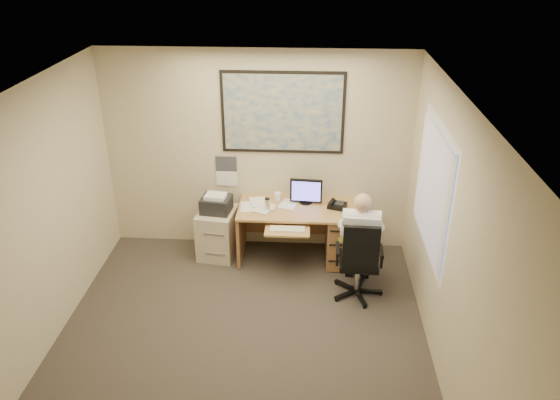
# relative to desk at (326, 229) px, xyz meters

# --- Properties ---
(room_shell) EXTENTS (4.00, 4.50, 2.70)m
(room_shell) POSITION_rel_desk_xyz_m (-0.92, -1.90, 0.91)
(room_shell) COLOR #36302A
(room_shell) RESTS_ON ground
(desk) EXTENTS (1.60, 0.97, 1.08)m
(desk) POSITION_rel_desk_xyz_m (0.00, 0.00, 0.00)
(desk) COLOR tan
(desk) RESTS_ON ground
(world_map) EXTENTS (1.56, 0.03, 1.06)m
(world_map) POSITION_rel_desk_xyz_m (-0.59, 0.33, 1.46)
(world_map) COLOR #1E4C93
(world_map) RESTS_ON room_shell
(wall_calendar) EXTENTS (0.28, 0.01, 0.42)m
(wall_calendar) POSITION_rel_desk_xyz_m (-1.34, 0.34, 0.64)
(wall_calendar) COLOR white
(wall_calendar) RESTS_ON room_shell
(window_blinds) EXTENTS (0.06, 1.40, 1.30)m
(window_blinds) POSITION_rel_desk_xyz_m (1.05, -1.10, 1.11)
(window_blinds) COLOR silver
(window_blinds) RESTS_ON room_shell
(filing_cabinet) EXTENTS (0.53, 0.61, 0.91)m
(filing_cabinet) POSITION_rel_desk_xyz_m (-1.43, 0.00, -0.05)
(filing_cabinet) COLOR beige
(filing_cabinet) RESTS_ON ground
(office_chair) EXTENTS (0.65, 0.65, 1.05)m
(office_chair) POSITION_rel_desk_xyz_m (0.38, -0.84, -0.13)
(office_chair) COLOR black
(office_chair) RESTS_ON ground
(person) EXTENTS (0.62, 0.83, 1.32)m
(person) POSITION_rel_desk_xyz_m (0.37, -0.76, 0.22)
(person) COLOR white
(person) RESTS_ON office_chair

